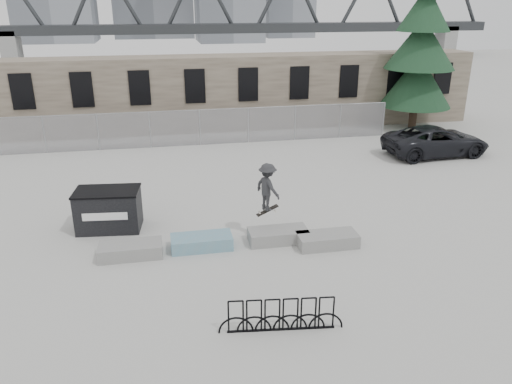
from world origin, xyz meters
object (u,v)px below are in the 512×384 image
(planter_offset, at_px, (327,239))
(dumpster, at_px, (109,209))
(planter_far_left, at_px, (131,250))
(suv, at_px, (436,141))
(bike_rack, at_px, (281,315))
(spruce_tree, at_px, (421,48))
(planter_center_left, at_px, (202,241))
(skateboarder, at_px, (268,187))
(planter_center_right, at_px, (278,235))

(planter_offset, height_order, dumpster, dumpster)
(planter_far_left, relative_size, suv, 0.36)
(planter_far_left, xyz_separation_m, dumpster, (-0.80, 2.28, 0.50))
(bike_rack, height_order, spruce_tree, spruce_tree)
(planter_center_left, height_order, spruce_tree, spruce_tree)
(spruce_tree, distance_m, skateboarder, 18.72)
(planter_offset, xyz_separation_m, skateboarder, (-1.83, 1.06, 1.60))
(planter_offset, distance_m, spruce_tree, 18.73)
(bike_rack, xyz_separation_m, spruce_tree, (13.24, 18.82, 4.48))
(planter_offset, height_order, suv, suv)
(planter_far_left, height_order, planter_center_left, same)
(planter_center_left, bearing_deg, planter_center_right, -0.13)
(planter_center_right, height_order, bike_rack, bike_rack)
(dumpster, xyz_separation_m, suv, (16.16, 6.10, 0.02))
(spruce_tree, distance_m, suv, 7.34)
(planter_center_right, height_order, skateboarder, skateboarder)
(planter_center_left, xyz_separation_m, planter_offset, (4.13, -0.65, 0.00))
(planter_far_left, relative_size, planter_center_left, 1.00)
(planter_center_left, distance_m, planter_center_right, 2.59)
(dumpster, relative_size, skateboarder, 1.29)
(planter_center_left, xyz_separation_m, dumpster, (-3.09, 2.14, 0.50))
(planter_far_left, relative_size, planter_offset, 1.00)
(dumpster, bearing_deg, planter_center_left, -28.69)
(planter_center_left, distance_m, bike_rack, 5.03)
(dumpster, xyz_separation_m, spruce_tree, (17.87, 11.90, 4.18))
(skateboarder, bearing_deg, planter_center_left, 71.26)
(spruce_tree, relative_size, suv, 2.08)
(bike_rack, bearing_deg, planter_offset, 57.86)
(dumpster, bearing_deg, planter_far_left, -64.51)
(bike_rack, height_order, suv, suv)
(planter_center_right, bearing_deg, planter_offset, -22.61)
(planter_far_left, xyz_separation_m, bike_rack, (3.83, -4.65, 0.20))
(planter_center_left, relative_size, bike_rack, 0.64)
(planter_offset, distance_m, skateboarder, 2.65)
(planter_center_left, xyz_separation_m, suv, (13.07, 8.24, 0.53))
(planter_center_left, height_order, skateboarder, skateboarder)
(suv, bearing_deg, skateboarder, 122.58)
(dumpster, bearing_deg, spruce_tree, 39.69)
(spruce_tree, bearing_deg, planter_far_left, -140.29)
(planter_center_left, relative_size, dumpster, 0.84)
(planter_far_left, xyz_separation_m, suv, (15.36, 8.37, 0.53))
(planter_center_right, bearing_deg, planter_far_left, -178.51)
(dumpster, height_order, bike_rack, dumpster)
(planter_offset, bearing_deg, dumpster, 158.89)
(dumpster, height_order, skateboarder, skateboarder)
(planter_center_right, xyz_separation_m, skateboarder, (-0.29, 0.42, 1.60))
(planter_far_left, xyz_separation_m, planter_center_left, (2.29, 0.13, 0.00))
(suv, bearing_deg, bike_rack, 135.03)
(planter_far_left, distance_m, planter_center_left, 2.29)
(bike_rack, bearing_deg, dumpster, 123.77)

